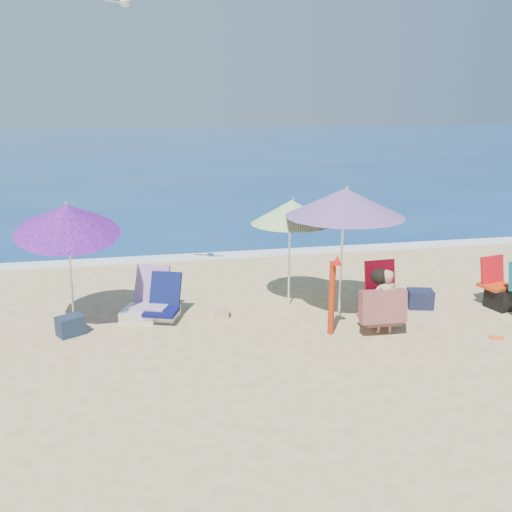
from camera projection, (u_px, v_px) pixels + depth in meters
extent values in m
plane|color=#D8BC84|center=(289.00, 343.00, 8.28)|extent=(120.00, 120.00, 0.00)
cube|color=navy|center=(163.00, 145.00, 50.82)|extent=(120.00, 80.00, 0.12)
cube|color=white|center=(234.00, 255.00, 13.09)|extent=(120.00, 0.50, 0.04)
cylinder|color=white|center=(341.00, 259.00, 9.04)|extent=(0.05, 0.05, 2.03)
cone|color=#DE1D90|center=(345.00, 202.00, 8.78)|extent=(2.55, 2.55, 0.46)
cylinder|color=white|center=(347.00, 190.00, 8.72)|extent=(0.04, 0.04, 0.12)
cylinder|color=white|center=(289.00, 258.00, 9.64)|extent=(0.04, 0.04, 1.75)
cone|color=#5CB11B|center=(292.00, 212.00, 9.49)|extent=(1.81, 1.81, 0.41)
cylinder|color=white|center=(294.00, 200.00, 9.52)|extent=(0.03, 0.03, 0.11)
cylinder|color=white|center=(71.00, 270.00, 8.76)|extent=(0.14, 0.47, 1.78)
cone|color=#AC1887|center=(67.00, 219.00, 8.36)|extent=(1.91, 1.96, 0.83)
cylinder|color=silver|center=(66.00, 206.00, 8.31)|extent=(0.04, 0.06, 0.13)
cylinder|color=#A0270B|center=(332.00, 298.00, 8.46)|extent=(0.12, 0.12, 1.17)
cone|color=#B8160D|center=(337.00, 260.00, 8.21)|extent=(0.17, 0.17, 0.15)
cube|color=#0C0E45|center=(161.00, 312.00, 9.01)|extent=(0.64, 0.60, 0.06)
cube|color=#0B1342|center=(166.00, 289.00, 9.28)|extent=(0.59, 0.46, 0.55)
cube|color=white|center=(161.00, 313.00, 9.21)|extent=(0.67, 0.63, 0.17)
cube|color=#E85158|center=(151.00, 306.00, 9.20)|extent=(0.72, 0.69, 0.07)
cube|color=#C94752|center=(152.00, 284.00, 9.37)|extent=(0.66, 0.53, 0.61)
cube|color=silver|center=(142.00, 314.00, 9.18)|extent=(0.75, 0.72, 0.18)
cube|color=#AF0C25|center=(385.00, 295.00, 9.14)|extent=(0.56, 0.51, 0.06)
cube|color=red|center=(380.00, 276.00, 9.29)|extent=(0.54, 0.18, 0.54)
cube|color=black|center=(385.00, 307.00, 9.21)|extent=(0.54, 0.49, 0.38)
cube|color=#B8320D|center=(496.00, 286.00, 9.69)|extent=(0.59, 0.55, 0.05)
cube|color=red|center=(492.00, 270.00, 9.77)|extent=(0.52, 0.25, 0.50)
cube|color=black|center=(503.00, 298.00, 9.66)|extent=(0.57, 0.53, 0.36)
imported|color=tan|center=(385.00, 302.00, 8.50)|extent=(0.38, 0.26, 1.03)
cube|color=#3C1074|center=(379.00, 319.00, 8.65)|extent=(0.59, 0.52, 0.07)
cube|color=navy|center=(383.00, 306.00, 8.40)|extent=(0.72, 0.27, 0.53)
sphere|color=black|center=(379.00, 277.00, 8.42)|extent=(0.25, 0.25, 0.25)
cube|color=#1B283C|center=(71.00, 326.00, 8.53)|extent=(0.48, 0.44, 0.30)
cube|color=black|center=(157.00, 302.00, 9.65)|extent=(0.37, 0.29, 0.25)
cube|color=tan|center=(221.00, 312.00, 9.24)|extent=(0.26, 0.20, 0.20)
cube|color=#171B34|center=(420.00, 299.00, 9.69)|extent=(0.50, 0.43, 0.32)
cube|color=orange|center=(497.00, 338.00, 8.42)|extent=(0.23, 0.15, 0.03)
ellipsoid|color=white|center=(125.00, 3.00, 8.69)|extent=(0.26, 0.36, 0.13)
cube|color=gray|center=(110.00, 1.00, 8.65)|extent=(0.34, 0.19, 0.07)
cube|color=#919499|center=(133.00, 0.00, 8.55)|extent=(0.34, 0.19, 0.07)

